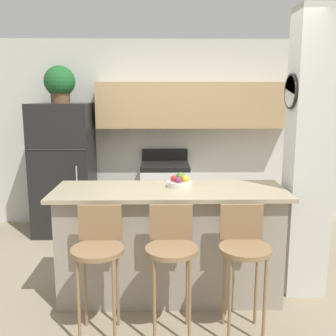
{
  "coord_description": "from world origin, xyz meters",
  "views": [
    {
      "loc": [
        -0.08,
        -3.36,
        1.82
      ],
      "look_at": [
        0.0,
        0.74,
        1.05
      ],
      "focal_mm": 42.0,
      "sensor_mm": 36.0,
      "label": 1
    }
  ],
  "objects_px": {
    "refrigerator": "(64,169)",
    "bar_stool_left": "(98,251)",
    "potted_plant_on_fridge": "(60,83)",
    "fruit_bowl": "(180,182)",
    "stove_range": "(165,196)",
    "bar_stool_mid": "(171,250)",
    "bar_stool_right": "(244,250)"
  },
  "relations": [
    {
      "from": "refrigerator",
      "to": "bar_stool_left",
      "type": "relative_size",
      "value": 1.73
    },
    {
      "from": "potted_plant_on_fridge",
      "to": "fruit_bowl",
      "type": "bearing_deg",
      "value": -48.65
    },
    {
      "from": "bar_stool_left",
      "to": "fruit_bowl",
      "type": "relative_size",
      "value": 4.36
    },
    {
      "from": "bar_stool_left",
      "to": "fruit_bowl",
      "type": "distance_m",
      "value": 1.0
    },
    {
      "from": "refrigerator",
      "to": "stove_range",
      "type": "distance_m",
      "value": 1.39
    },
    {
      "from": "bar_stool_mid",
      "to": "bar_stool_left",
      "type": "bearing_deg",
      "value": 180.0
    },
    {
      "from": "bar_stool_left",
      "to": "bar_stool_mid",
      "type": "bearing_deg",
      "value": 0.0
    },
    {
      "from": "refrigerator",
      "to": "bar_stool_mid",
      "type": "height_order",
      "value": "refrigerator"
    },
    {
      "from": "potted_plant_on_fridge",
      "to": "refrigerator",
      "type": "bearing_deg",
      "value": -62.19
    },
    {
      "from": "stove_range",
      "to": "bar_stool_right",
      "type": "distance_m",
      "value": 2.44
    },
    {
      "from": "bar_stool_left",
      "to": "potted_plant_on_fridge",
      "type": "bearing_deg",
      "value": 109.12
    },
    {
      "from": "bar_stool_left",
      "to": "bar_stool_mid",
      "type": "relative_size",
      "value": 1.0
    },
    {
      "from": "fruit_bowl",
      "to": "bar_stool_mid",
      "type": "bearing_deg",
      "value": -97.98
    },
    {
      "from": "potted_plant_on_fridge",
      "to": "fruit_bowl",
      "type": "xyz_separation_m",
      "value": [
        1.44,
        -1.64,
        -0.92
      ]
    },
    {
      "from": "refrigerator",
      "to": "stove_range",
      "type": "xyz_separation_m",
      "value": [
        1.33,
        0.05,
        -0.39
      ]
    },
    {
      "from": "bar_stool_mid",
      "to": "potted_plant_on_fridge",
      "type": "xyz_separation_m",
      "value": [
        -1.35,
        2.31,
        1.29
      ]
    },
    {
      "from": "refrigerator",
      "to": "bar_stool_right",
      "type": "bearing_deg",
      "value": -50.67
    },
    {
      "from": "stove_range",
      "to": "potted_plant_on_fridge",
      "type": "distance_m",
      "value": 2.0
    },
    {
      "from": "stove_range",
      "to": "fruit_bowl",
      "type": "xyz_separation_m",
      "value": [
        0.11,
        -1.69,
        0.58
      ]
    },
    {
      "from": "refrigerator",
      "to": "fruit_bowl",
      "type": "bearing_deg",
      "value": -48.65
    },
    {
      "from": "bar_stool_mid",
      "to": "fruit_bowl",
      "type": "relative_size",
      "value": 4.36
    },
    {
      "from": "stove_range",
      "to": "bar_stool_mid",
      "type": "relative_size",
      "value": 1.08
    },
    {
      "from": "potted_plant_on_fridge",
      "to": "fruit_bowl",
      "type": "distance_m",
      "value": 2.37
    },
    {
      "from": "stove_range",
      "to": "bar_stool_mid",
      "type": "height_order",
      "value": "stove_range"
    },
    {
      "from": "bar_stool_mid",
      "to": "fruit_bowl",
      "type": "bearing_deg",
      "value": 82.02
    },
    {
      "from": "bar_stool_left",
      "to": "stove_range",
      "type": "bearing_deg",
      "value": 77.43
    },
    {
      "from": "stove_range",
      "to": "bar_stool_left",
      "type": "xyz_separation_m",
      "value": [
        -0.53,
        -2.36,
        0.21
      ]
    },
    {
      "from": "refrigerator",
      "to": "fruit_bowl",
      "type": "relative_size",
      "value": 7.53
    },
    {
      "from": "bar_stool_right",
      "to": "potted_plant_on_fridge",
      "type": "height_order",
      "value": "potted_plant_on_fridge"
    },
    {
      "from": "bar_stool_right",
      "to": "potted_plant_on_fridge",
      "type": "bearing_deg",
      "value": 129.33
    },
    {
      "from": "stove_range",
      "to": "potted_plant_on_fridge",
      "type": "relative_size",
      "value": 2.27
    },
    {
      "from": "bar_stool_mid",
      "to": "bar_stool_right",
      "type": "distance_m",
      "value": 0.55
    }
  ]
}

